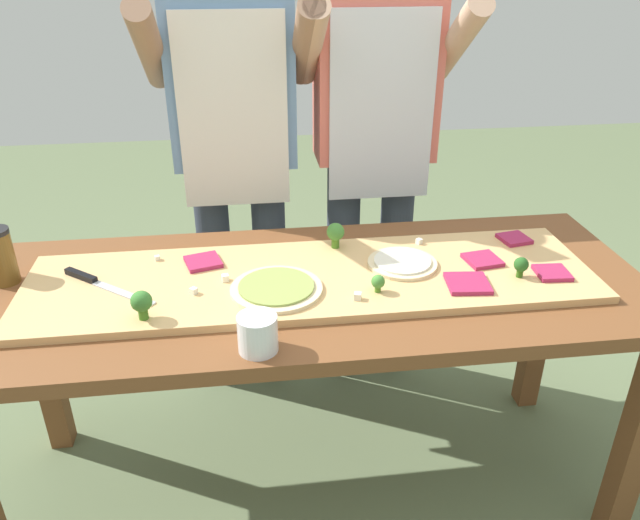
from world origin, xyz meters
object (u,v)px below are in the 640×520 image
at_px(cheese_crumble_d, 419,241).
at_px(pizza_whole_pesto_green, 276,288).
at_px(cheese_crumble_b, 194,291).
at_px(pizza_whole_white_garlic, 402,263).
at_px(flour_cup, 258,335).
at_px(pizza_slice_far_right, 552,273).
at_px(cheese_crumble_a, 225,278).
at_px(pizza_slice_center, 482,260).
at_px(broccoli_floret_back_left, 142,303).
at_px(cook_right, 375,129).
at_px(broccoli_floret_front_mid, 521,265).
at_px(cheese_crumble_e, 157,258).
at_px(pizza_slice_far_left, 203,262).
at_px(pizza_slice_near_right, 468,283).
at_px(chefs_knife, 96,282).
at_px(pizza_slice_near_left, 514,239).
at_px(sauce_jar, 0,256).
at_px(prep_table, 312,313).
at_px(cheese_crumble_c, 358,296).
at_px(cook_left, 235,135).
at_px(broccoli_floret_center_right, 378,282).
at_px(broccoli_floret_back_mid, 336,233).

bearing_deg(cheese_crumble_d, pizza_whole_pesto_green, -153.28).
bearing_deg(cheese_crumble_b, pizza_whole_white_garlic, 8.39).
relative_size(cheese_crumble_b, flour_cup, 0.18).
xyz_separation_m(pizza_whole_pesto_green, flour_cup, (-0.06, -0.22, 0.01)).
height_order(pizza_slice_far_right, cheese_crumble_a, cheese_crumble_a).
distance_m(pizza_slice_center, broccoli_floret_back_left, 0.92).
xyz_separation_m(pizza_whole_white_garlic, broccoli_floret_back_left, (-0.68, -0.19, 0.04)).
height_order(pizza_slice_center, cook_right, cook_right).
bearing_deg(broccoli_floret_front_mid, broccoli_floret_back_left, -175.27).
xyz_separation_m(pizza_slice_center, cheese_crumble_e, (-0.90, 0.13, 0.00)).
xyz_separation_m(pizza_slice_far_left, pizza_slice_near_right, (0.69, -0.21, 0.00)).
relative_size(broccoli_floret_front_mid, flour_cup, 0.63).
height_order(chefs_knife, cheese_crumble_d, same).
height_order(flour_cup, cook_right, cook_right).
distance_m(chefs_knife, pizza_slice_near_left, 1.20).
height_order(pizza_whole_pesto_green, sauce_jar, sauce_jar).
bearing_deg(cheese_crumble_d, pizza_slice_far_right, -37.34).
xyz_separation_m(chefs_knife, pizza_slice_far_right, (1.21, -0.11, 0.00)).
height_order(cheese_crumble_d, cook_right, cook_right).
distance_m(prep_table, chefs_knife, 0.58).
xyz_separation_m(pizza_slice_near_left, broccoli_floret_front_mid, (-0.08, -0.22, 0.03)).
xyz_separation_m(pizza_slice_near_right, cheese_crumble_c, (-0.30, -0.03, 0.00)).
relative_size(cheese_crumble_c, cook_left, 0.01).
height_order(prep_table, flour_cup, flour_cup).
bearing_deg(cheese_crumble_b, pizza_slice_near_right, -3.97).
bearing_deg(cook_left, cheese_crumble_d, -39.74).
bearing_deg(broccoli_floret_center_right, pizza_slice_far_right, 3.26).
relative_size(pizza_slice_far_left, broccoli_floret_back_left, 1.25).
bearing_deg(prep_table, broccoli_floret_back_left, -159.31).
distance_m(sauce_jar, cook_right, 1.22).
height_order(pizza_slice_center, cheese_crumble_a, cheese_crumble_a).
distance_m(chefs_knife, cheese_crumble_c, 0.69).
height_order(pizza_slice_center, cheese_crumble_b, cheese_crumble_b).
bearing_deg(sauce_jar, chefs_knife, -17.55).
xyz_separation_m(pizza_whole_white_garlic, broccoli_floret_back_mid, (-0.17, 0.13, 0.04)).
bearing_deg(pizza_slice_far_left, cheese_crumble_e, 163.21).
bearing_deg(pizza_whole_white_garlic, prep_table, -174.07).
bearing_deg(cheese_crumble_a, broccoli_floret_back_left, -140.33).
bearing_deg(pizza_slice_center, cheese_crumble_e, 171.97).
bearing_deg(pizza_whole_white_garlic, pizza_whole_pesto_green, -165.04).
bearing_deg(pizza_slice_near_right, broccoli_floret_back_mid, 139.26).
bearing_deg(pizza_slice_far_right, flour_cup, -165.21).
bearing_deg(cheese_crumble_e, broccoli_floret_front_mid, -12.95).
bearing_deg(cheese_crumble_b, cheese_crumble_c, -11.19).
bearing_deg(sauce_jar, pizza_slice_far_left, -0.18).
xyz_separation_m(pizza_whole_pesto_green, cook_left, (-0.09, 0.66, 0.22)).
relative_size(chefs_knife, broccoli_floret_center_right, 5.47).
height_order(pizza_whole_pesto_green, cheese_crumble_e, pizza_whole_pesto_green).
distance_m(pizza_slice_near_right, sauce_jar, 1.23).
distance_m(pizza_slice_far_left, pizza_slice_center, 0.78).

